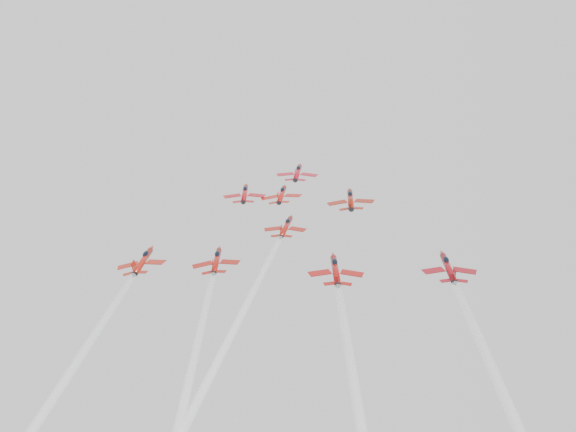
{
  "coord_description": "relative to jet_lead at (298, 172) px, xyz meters",
  "views": [
    {
      "loc": [
        11.78,
        -128.24,
        132.66
      ],
      "look_at": [
        0.0,
        2.0,
        150.85
      ],
      "focal_mm": 40.0,
      "sensor_mm": 36.0,
      "label": 1
    }
  ],
  "objects": [
    {
      "name": "jet_row2_center",
      "position": [
        -2.63,
        -13.34,
        -7.83
      ],
      "size": [
        9.43,
        12.08,
        7.66
      ],
      "rotation": [
        0.53,
        -0.06,
        -0.08
      ],
      "color": "#B31711"
    },
    {
      "name": "jet_row2_left",
      "position": [
        -11.28,
        -12.51,
        -7.33
      ],
      "size": [
        9.78,
        12.52,
        7.94
      ],
      "rotation": [
        0.53,
        -0.02,
        0.08
      ],
      "color": "#B01018"
    },
    {
      "name": "jet_center",
      "position": [
        -0.16,
        -65.79,
        -38.63
      ],
      "size": [
        8.72,
        82.26,
        48.86
      ],
      "rotation": [
        0.53,
        0.04,
        -0.12
      ],
      "color": "#A0180F"
    },
    {
      "name": "jet_rear_left",
      "position": [
        -11.53,
        -79.1,
        -46.44
      ],
      "size": [
        8.8,
        82.98,
        49.28
      ],
      "rotation": [
        0.53,
        -0.09,
        0.04
      ],
      "color": "#9E160F"
    },
    {
      "name": "jet_rear_farleft",
      "position": [
        -25.18,
        -81.09,
        -47.6
      ],
      "size": [
        9.29,
        87.57,
        52.01
      ],
      "rotation": [
        0.53,
        -0.1,
        -0.07
      ],
      "color": "#A81C10"
    },
    {
      "name": "jet_lead",
      "position": [
        0.0,
        0.0,
        0.0
      ],
      "size": [
        10.39,
        13.3,
        8.44
      ],
      "rotation": [
        0.53,
        0.04,
        -0.02
      ],
      "color": "#AE1022"
    },
    {
      "name": "jet_row2_right",
      "position": [
        12.95,
        -16.65,
        -9.76
      ],
      "size": [
        10.46,
        13.39,
        8.49
      ],
      "rotation": [
        0.53,
        -0.05,
        -0.01
      ],
      "color": "maroon"
    }
  ]
}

